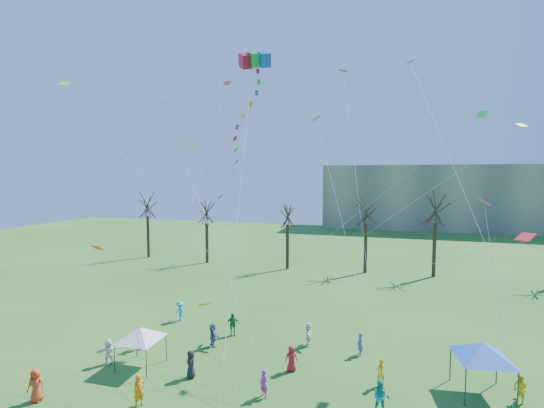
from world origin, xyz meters
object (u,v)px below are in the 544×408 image
(big_box_kite, at_px, (245,136))
(canopy_tent_blue, at_px, (483,351))
(distant_building, at_px, (455,197))
(canopy_tent_white, at_px, (141,333))

(big_box_kite, distance_m, canopy_tent_blue, 18.36)
(distant_building, height_order, canopy_tent_white, distant_building)
(distant_building, bearing_deg, canopy_tent_blue, -98.33)
(distant_building, relative_size, canopy_tent_blue, 14.90)
(distant_building, relative_size, big_box_kite, 3.04)
(canopy_tent_blue, bearing_deg, distant_building, 81.67)
(big_box_kite, distance_m, canopy_tent_white, 14.57)
(distant_building, bearing_deg, big_box_kite, -107.62)
(distant_building, xyz_separation_m, canopy_tent_white, (-31.44, -76.14, -5.24))
(canopy_tent_white, relative_size, canopy_tent_blue, 0.88)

